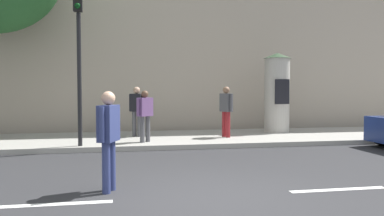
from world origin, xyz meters
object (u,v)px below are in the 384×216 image
object	(u,v)px
traffic_light	(79,39)
pedestrian_near_pole	(109,132)
pedestrian_in_light_jacket	(145,112)
poster_column	(277,92)
pedestrian_in_dark_shirt	(137,107)
pedestrian_in_red_top	(226,108)

from	to	relation	value
traffic_light	pedestrian_near_pole	distance (m)	5.17
traffic_light	pedestrian_in_light_jacket	distance (m)	2.86
pedestrian_near_pole	poster_column	bearing A→B (deg)	49.71
pedestrian_in_dark_shirt	pedestrian_in_light_jacket	size ratio (longest dim) A/B	1.07
poster_column	pedestrian_in_red_top	bearing A→B (deg)	-152.30
pedestrian_in_red_top	pedestrian_near_pole	bearing A→B (deg)	-122.30
poster_column	pedestrian_near_pole	bearing A→B (deg)	-130.29
pedestrian_in_dark_shirt	pedestrian_in_red_top	bearing A→B (deg)	-14.60
pedestrian_near_pole	pedestrian_in_dark_shirt	bearing A→B (deg)	82.82
traffic_light	poster_column	bearing A→B (deg)	19.95
traffic_light	pedestrian_near_pole	size ratio (longest dim) A/B	2.59
pedestrian_near_pole	pedestrian_in_light_jacket	size ratio (longest dim) A/B	1.11
poster_column	pedestrian_in_light_jacket	bearing A→B (deg)	-158.93
traffic_light	pedestrian_in_light_jacket	xyz separation A→B (m)	(1.87, 0.57, -2.09)
pedestrian_near_pole	pedestrian_in_red_top	bearing A→B (deg)	57.70
traffic_light	poster_column	size ratio (longest dim) A/B	1.52
traffic_light	pedestrian_in_light_jacket	bearing A→B (deg)	16.84
pedestrian_in_light_jacket	pedestrian_in_dark_shirt	bearing A→B (deg)	95.88
pedestrian_near_pole	traffic_light	bearing A→B (deg)	100.66
poster_column	pedestrian_near_pole	size ratio (longest dim) A/B	1.70
traffic_light	poster_column	xyz separation A→B (m)	(6.92, 2.51, -1.52)
traffic_light	pedestrian_in_red_top	size ratio (longest dim) A/B	2.66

